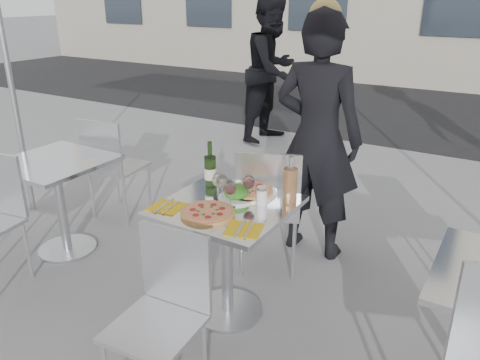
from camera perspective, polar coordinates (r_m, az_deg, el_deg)
The scene contains 21 objects.
ground at distance 3.09m, azimuth -1.50°, elevation -15.74°, with size 80.00×80.00×0.00m, color slate.
street_asphalt at distance 8.86m, azimuth 22.01°, elevation 7.87°, with size 24.00×5.00×0.00m, color black.
main_table at distance 2.79m, azimuth -1.61°, elevation -6.92°, with size 0.72×0.72×0.75m.
side_table_left at distance 3.75m, azimuth -21.28°, elevation -0.76°, with size 0.72×0.72×0.75m.
chair_far at distance 3.22m, azimuth 3.61°, elevation -2.60°, with size 0.56×0.57×0.94m.
chair_near at distance 2.33m, azimuth -9.19°, elevation -14.63°, with size 0.42×0.43×0.86m.
side_chair_lfar at distance 4.18m, azimuth -15.49°, elevation 2.28°, with size 0.47×0.48×0.92m.
woman_diner at distance 3.44m, azimuth 9.42°, elevation 5.00°, with size 0.66×0.43×1.81m, color black.
pedestrian_a at distance 6.38m, azimuth 3.95°, elevation 13.24°, with size 0.92×0.72×1.90m, color black.
pizza_near at distance 2.58m, azimuth -3.97°, elevation -3.97°, with size 0.30×0.30×0.02m.
pizza_far at distance 2.84m, azimuth 1.42°, elevation -1.34°, with size 0.30×0.30×0.03m.
salad_plate at distance 2.75m, azimuth -0.43°, elevation -1.63°, with size 0.22×0.22×0.09m.
wine_bottle at distance 2.91m, azimuth -3.64°, elevation 1.25°, with size 0.07×0.08×0.29m.
carafe at distance 2.66m, azimuth 6.12°, elevation -0.67°, with size 0.08×0.08×0.29m.
sugar_shaker at distance 2.68m, azimuth 2.68°, elevation -1.93°, with size 0.06×0.06×0.11m.
wineglass_white_a at distance 2.74m, azimuth -2.72°, elevation -0.11°, with size 0.07×0.07×0.16m.
wineglass_white_b at distance 2.72m, azimuth -2.17°, elevation -0.30°, with size 0.07×0.07×0.16m.
wineglass_red_a at distance 2.63m, azimuth -1.20°, elevation -1.07°, with size 0.07×0.07×0.16m.
wineglass_red_b at distance 2.71m, azimuth 1.10°, elevation -0.36°, with size 0.07×0.07×0.16m.
napkin_left at distance 2.69m, azimuth -8.93°, elevation -3.24°, with size 0.20×0.20×0.01m.
napkin_right at distance 2.42m, azimuth 0.46°, elevation -6.01°, with size 0.22×0.22×0.01m.
Camera 1 is at (1.34, -2.06, 1.87)m, focal length 35.00 mm.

